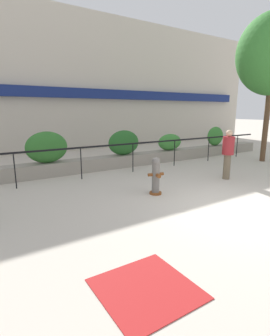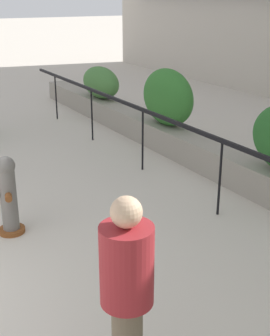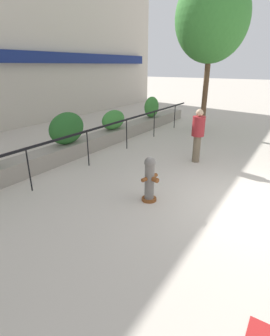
% 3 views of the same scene
% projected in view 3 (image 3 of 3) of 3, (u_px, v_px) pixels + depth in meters
% --- Properties ---
extents(ground_plane, '(120.00, 120.00, 0.00)m').
position_uv_depth(ground_plane, '(252.00, 207.00, 5.91)').
color(ground_plane, beige).
extents(planter_wall_low, '(18.00, 0.70, 0.50)m').
position_uv_depth(planter_wall_low, '(64.00, 152.00, 8.84)').
color(planter_wall_low, gray).
rests_on(planter_wall_low, ground).
extents(fence_railing_segment, '(15.00, 0.05, 1.15)m').
position_uv_depth(fence_railing_segment, '(87.00, 134.00, 8.00)').
color(fence_railing_segment, black).
rests_on(fence_railing_segment, ground).
extents(hedge_bush_2, '(1.44, 0.62, 1.06)m').
position_uv_depth(hedge_bush_2, '(67.00, 128.00, 8.73)').
color(hedge_bush_2, '#235B23').
rests_on(hedge_bush_2, planter_wall_low).
extents(hedge_bush_3, '(1.32, 0.58, 0.78)m').
position_uv_depth(hedge_bush_3, '(113.00, 120.00, 10.78)').
color(hedge_bush_3, '#387F33').
rests_on(hedge_bush_3, planter_wall_low).
extents(hedge_bush_4, '(1.04, 0.59, 1.02)m').
position_uv_depth(hedge_bush_4, '(152.00, 107.00, 13.25)').
color(hedge_bush_4, '#387F33').
rests_on(hedge_bush_4, planter_wall_low).
extents(fire_hydrant, '(0.48, 0.47, 1.08)m').
position_uv_depth(fire_hydrant, '(150.00, 179.00, 6.03)').
color(fire_hydrant, brown).
rests_on(fire_hydrant, ground).
extents(street_tree, '(3.38, 3.04, 6.59)m').
position_uv_depth(street_tree, '(212.00, 19.00, 10.94)').
color(street_tree, brown).
rests_on(street_tree, ground).
extents(pedestrian, '(0.46, 0.46, 1.73)m').
position_uv_depth(pedestrian, '(198.00, 133.00, 8.35)').
color(pedestrian, brown).
rests_on(pedestrian, ground).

